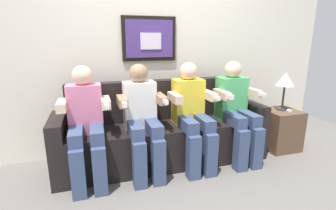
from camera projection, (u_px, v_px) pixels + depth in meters
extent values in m
plane|color=#66605B|center=(172.00, 174.00, 2.57)|extent=(6.09, 6.09, 0.00)
cube|color=silver|center=(153.00, 43.00, 2.95)|extent=(4.68, 0.05, 2.60)
cube|color=black|center=(149.00, 39.00, 2.89)|extent=(0.63, 0.03, 0.50)
cube|color=#4C337F|center=(150.00, 39.00, 2.87)|extent=(0.55, 0.02, 0.42)
cube|color=silver|center=(151.00, 41.00, 2.87)|extent=(0.24, 0.02, 0.18)
cube|color=black|center=(164.00, 143.00, 2.78)|extent=(2.00, 0.58, 0.45)
cube|color=black|center=(159.00, 100.00, 2.87)|extent=(2.00, 0.14, 0.45)
cube|color=black|center=(59.00, 148.00, 2.46)|extent=(0.14, 0.58, 0.62)
cube|color=black|center=(248.00, 126.00, 3.07)|extent=(0.14, 0.58, 0.62)
cube|color=pink|center=(85.00, 109.00, 2.43)|extent=(0.32, 0.20, 0.48)
sphere|color=beige|center=(82.00, 75.00, 2.35)|extent=(0.19, 0.19, 0.19)
cube|color=#38476B|center=(76.00, 135.00, 2.26)|extent=(0.12, 0.40, 0.12)
cube|color=#38476B|center=(97.00, 132.00, 2.31)|extent=(0.12, 0.40, 0.12)
cube|color=#38476B|center=(78.00, 174.00, 2.15)|extent=(0.12, 0.12, 0.45)
cube|color=#38476B|center=(100.00, 171.00, 2.20)|extent=(0.12, 0.12, 0.45)
cube|color=beige|center=(62.00, 105.00, 2.24)|extent=(0.08, 0.28, 0.08)
cube|color=beige|center=(106.00, 102.00, 2.35)|extent=(0.08, 0.28, 0.08)
cube|color=white|center=(107.00, 106.00, 2.20)|extent=(0.04, 0.13, 0.04)
cube|color=white|center=(140.00, 105.00, 2.58)|extent=(0.32, 0.20, 0.48)
sphere|color=#9E7556|center=(139.00, 73.00, 2.50)|extent=(0.19, 0.19, 0.19)
cube|color=#38476B|center=(135.00, 129.00, 2.42)|extent=(0.12, 0.40, 0.12)
cube|color=#38476B|center=(153.00, 127.00, 2.47)|extent=(0.12, 0.40, 0.12)
cube|color=#38476B|center=(140.00, 165.00, 2.30)|extent=(0.12, 0.12, 0.45)
cube|color=#38476B|center=(158.00, 162.00, 2.35)|extent=(0.12, 0.12, 0.45)
cube|color=#9E7556|center=(122.00, 101.00, 2.40)|extent=(0.08, 0.28, 0.08)
cube|color=#9E7556|center=(160.00, 99.00, 2.50)|extent=(0.08, 0.28, 0.08)
cube|color=white|center=(165.00, 101.00, 2.35)|extent=(0.04, 0.13, 0.04)
cube|color=white|center=(124.00, 104.00, 2.24)|extent=(0.04, 0.10, 0.04)
cube|color=yellow|center=(188.00, 101.00, 2.73)|extent=(0.32, 0.20, 0.48)
sphere|color=beige|center=(188.00, 71.00, 2.65)|extent=(0.19, 0.19, 0.19)
cube|color=#38476B|center=(187.00, 123.00, 2.57)|extent=(0.12, 0.40, 0.12)
cube|color=#38476B|center=(203.00, 122.00, 2.62)|extent=(0.12, 0.40, 0.12)
cube|color=#38476B|center=(193.00, 157.00, 2.46)|extent=(0.12, 0.12, 0.45)
cube|color=#38476B|center=(210.00, 155.00, 2.51)|extent=(0.12, 0.12, 0.45)
cube|color=beige|center=(175.00, 98.00, 2.55)|extent=(0.08, 0.28, 0.08)
cube|color=beige|center=(209.00, 95.00, 2.66)|extent=(0.08, 0.28, 0.08)
cube|color=white|center=(216.00, 97.00, 2.51)|extent=(0.04, 0.13, 0.04)
cube|color=#4CB266|center=(231.00, 98.00, 2.89)|extent=(0.32, 0.20, 0.48)
sphere|color=beige|center=(233.00, 70.00, 2.80)|extent=(0.19, 0.19, 0.19)
cube|color=#38476B|center=(232.00, 119.00, 2.72)|extent=(0.12, 0.40, 0.12)
cube|color=#38476B|center=(247.00, 117.00, 2.77)|extent=(0.12, 0.40, 0.12)
cube|color=#38476B|center=(241.00, 150.00, 2.61)|extent=(0.12, 0.12, 0.45)
cube|color=#38476B|center=(256.00, 148.00, 2.66)|extent=(0.12, 0.12, 0.45)
cube|color=beige|center=(222.00, 94.00, 2.70)|extent=(0.08, 0.28, 0.08)
cube|color=beige|center=(252.00, 92.00, 2.81)|extent=(0.08, 0.28, 0.08)
cube|color=white|center=(261.00, 94.00, 2.66)|extent=(0.04, 0.13, 0.04)
cube|color=white|center=(230.00, 96.00, 2.55)|extent=(0.04, 0.10, 0.04)
cube|color=brown|center=(280.00, 129.00, 3.14)|extent=(0.40, 0.40, 0.50)
cylinder|color=#333338|center=(282.00, 109.00, 3.11)|extent=(0.14, 0.14, 0.02)
cylinder|color=#333338|center=(283.00, 97.00, 3.07)|extent=(0.02, 0.02, 0.28)
cone|color=silver|center=(285.00, 79.00, 3.01)|extent=(0.22, 0.22, 0.16)
cube|color=white|center=(287.00, 110.00, 3.06)|extent=(0.04, 0.13, 0.02)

